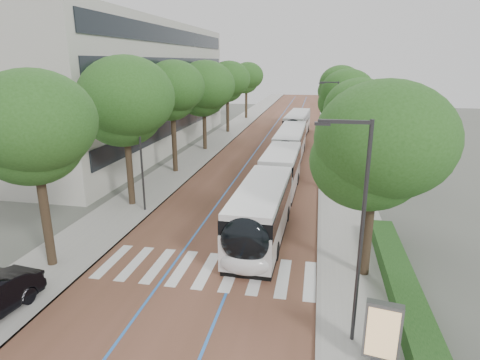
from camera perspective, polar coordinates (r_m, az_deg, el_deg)
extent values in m
plane|color=#51544C|center=(19.39, -6.17, -14.04)|extent=(160.00, 160.00, 0.00)
cube|color=brown|center=(56.99, 5.68, 6.53)|extent=(11.00, 140.00, 0.02)
cube|color=gray|center=(58.14, -1.74, 6.85)|extent=(4.00, 140.00, 0.12)
cube|color=gray|center=(56.80, 13.28, 6.18)|extent=(4.00, 140.00, 0.12)
cube|color=gray|center=(57.76, 0.11, 6.79)|extent=(0.20, 140.00, 0.14)
cube|color=gray|center=(56.75, 11.35, 6.29)|extent=(0.20, 140.00, 0.14)
cube|color=silver|center=(21.93, -17.69, -10.88)|extent=(0.55, 3.60, 0.01)
cube|color=silver|center=(21.39, -14.69, -11.35)|extent=(0.55, 3.60, 0.01)
cube|color=silver|center=(20.91, -11.52, -11.80)|extent=(0.55, 3.60, 0.01)
cube|color=silver|center=(20.50, -8.21, -12.23)|extent=(0.55, 3.60, 0.01)
cube|color=silver|center=(20.16, -4.77, -12.64)|extent=(0.55, 3.60, 0.01)
cube|color=silver|center=(19.89, -1.21, -13.02)|extent=(0.55, 3.60, 0.01)
cube|color=silver|center=(19.69, 2.45, -13.35)|extent=(0.55, 3.60, 0.01)
cube|color=silver|center=(19.58, 6.17, -13.63)|extent=(0.55, 3.60, 0.01)
cube|color=silver|center=(19.54, 9.93, -13.87)|extent=(0.55, 3.60, 0.01)
cube|color=blue|center=(57.16, 4.08, 6.61)|extent=(0.12, 126.00, 0.01)
cube|color=blue|center=(56.87, 7.30, 6.47)|extent=(0.12, 126.00, 0.01)
cube|color=#AAA89D|center=(50.43, -18.75, 12.47)|extent=(18.00, 40.00, 14.00)
cube|color=black|center=(47.09, -8.56, 8.01)|extent=(0.12, 38.00, 1.60)
cube|color=black|center=(46.73, -8.73, 11.89)|extent=(0.12, 38.00, 1.60)
cube|color=black|center=(46.59, -8.91, 15.81)|extent=(0.12, 38.00, 1.60)
cube|color=black|center=(46.66, -9.08, 19.49)|extent=(0.12, 38.00, 1.60)
cube|color=#153C14|center=(18.85, 22.25, -14.44)|extent=(1.20, 14.00, 0.80)
cylinder|color=#2E2E30|center=(14.21, 16.86, -7.94)|extent=(0.14, 0.14, 8.00)
cube|color=#2E2E30|center=(13.06, 14.76, 8.02)|extent=(1.70, 0.12, 0.12)
cube|color=#2E2E30|center=(13.04, 11.65, 7.85)|extent=(0.50, 0.20, 0.10)
cylinder|color=#2E2E30|center=(38.37, 13.45, 7.52)|extent=(0.14, 0.14, 8.00)
cube|color=#2E2E30|center=(37.96, 12.61, 13.41)|extent=(1.70, 0.12, 0.12)
cube|color=#2E2E30|center=(37.95, 11.52, 13.35)|extent=(0.50, 0.20, 0.10)
cylinder|color=#2E2E30|center=(27.03, -13.91, 3.84)|extent=(0.14, 0.14, 8.00)
cylinder|color=black|center=(21.65, -25.82, -5.36)|extent=(0.44, 0.44, 4.75)
ellipsoid|color=#224D19|center=(20.56, -27.31, 5.90)|extent=(5.42, 5.42, 4.61)
cylinder|color=black|center=(28.88, -15.40, 1.19)|extent=(0.44, 0.44, 4.97)
ellipsoid|color=#224D19|center=(28.07, -16.11, 10.11)|extent=(6.29, 6.29, 5.34)
cylinder|color=black|center=(36.91, -9.31, 4.91)|extent=(0.44, 0.44, 5.06)
ellipsoid|color=#224D19|center=(36.29, -9.66, 12.04)|extent=(5.30, 5.30, 4.51)
cylinder|color=black|center=(46.30, -5.05, 7.18)|extent=(0.44, 0.44, 4.72)
ellipsoid|color=#224D19|center=(45.80, -5.19, 12.48)|extent=(6.48, 6.48, 5.51)
cylinder|color=black|center=(57.79, -1.76, 9.17)|extent=(0.44, 0.44, 4.87)
ellipsoid|color=#224D19|center=(57.39, -1.80, 13.55)|extent=(5.85, 5.85, 4.97)
cylinder|color=black|center=(72.40, 0.89, 10.66)|extent=(0.44, 0.44, 4.85)
ellipsoid|color=#224D19|center=(72.08, 0.91, 14.15)|extent=(5.43, 5.43, 4.62)
cylinder|color=black|center=(19.65, 17.68, -7.34)|extent=(0.44, 0.44, 4.29)
ellipsoid|color=#224D19|center=(18.48, 18.72, 3.80)|extent=(5.99, 5.99, 5.09)
cylinder|color=black|center=(30.98, 15.36, 1.55)|extent=(0.44, 0.44, 4.28)
ellipsoid|color=#224D19|center=(30.25, 15.93, 8.68)|extent=(5.03, 5.03, 4.27)
cylinder|color=black|center=(44.64, 14.19, 6.16)|extent=(0.44, 0.44, 4.37)
ellipsoid|color=#224D19|center=(44.13, 14.55, 11.24)|extent=(5.61, 5.61, 4.77)
cylinder|color=black|center=(60.44, 13.49, 8.84)|extent=(0.44, 0.44, 4.43)
ellipsoid|color=#224D19|center=(60.06, 13.75, 12.65)|extent=(5.91, 5.91, 5.02)
cylinder|color=black|center=(27.43, 4.80, -0.61)|extent=(2.32, 0.95, 2.30)
cube|color=silver|center=(22.81, 3.03, -5.56)|extent=(2.72, 9.42, 1.82)
cube|color=black|center=(22.41, 3.08, -2.86)|extent=(2.75, 9.23, 0.97)
cube|color=silver|center=(22.21, 3.10, -1.30)|extent=(2.66, 9.23, 0.31)
cube|color=black|center=(23.24, 2.99, -8.04)|extent=(2.66, 9.04, 0.35)
cube|color=silver|center=(31.69, 5.83, 0.75)|extent=(2.68, 7.80, 1.82)
cube|color=black|center=(31.40, 5.89, 2.76)|extent=(2.72, 7.64, 0.97)
cube|color=silver|center=(31.26, 5.92, 3.90)|extent=(2.63, 7.64, 0.31)
cube|color=black|center=(32.00, 5.77, -1.12)|extent=(2.62, 7.49, 0.35)
ellipsoid|color=black|center=(18.43, 0.74, -8.61)|extent=(2.37, 1.15, 2.28)
ellipsoid|color=silver|center=(18.90, 0.70, -11.80)|extent=(2.37, 1.05, 1.14)
cylinder|color=black|center=(21.28, -1.06, -9.48)|extent=(0.32, 1.01, 1.00)
cylinder|color=black|center=(20.92, 5.07, -10.02)|extent=(0.32, 1.01, 1.00)
cylinder|color=black|center=(33.63, 4.21, 0.37)|extent=(0.32, 1.01, 1.00)
cylinder|color=black|center=(33.40, 8.05, 0.14)|extent=(0.32, 1.01, 1.00)
cylinder|color=black|center=(26.10, 1.66, -4.43)|extent=(0.32, 1.01, 1.00)
cylinder|color=black|center=(25.81, 6.62, -4.78)|extent=(0.32, 1.01, 1.00)
cube|color=silver|center=(41.81, 7.17, 4.57)|extent=(2.68, 12.04, 1.82)
cube|color=black|center=(41.59, 7.23, 6.11)|extent=(2.72, 11.80, 0.97)
cube|color=silver|center=(41.48, 7.26, 6.98)|extent=(2.63, 11.80, 0.31)
cube|color=black|center=(42.05, 7.12, 3.12)|extent=(2.63, 11.56, 0.35)
ellipsoid|color=black|center=(35.96, 6.40, 3.85)|extent=(2.37, 1.14, 2.28)
ellipsoid|color=silver|center=(36.17, 6.34, 2.07)|extent=(2.37, 1.04, 1.14)
cylinder|color=black|center=(38.60, 5.00, 2.47)|extent=(0.32, 1.00, 1.00)
cylinder|color=black|center=(38.40, 8.34, 2.29)|extent=(0.32, 1.00, 1.00)
cylinder|color=black|center=(45.77, 6.14, 4.67)|extent=(0.32, 1.00, 1.00)
cylinder|color=black|center=(45.61, 8.97, 4.52)|extent=(0.32, 1.00, 1.00)
cube|color=silver|center=(55.24, 8.13, 7.44)|extent=(3.06, 12.10, 1.82)
cube|color=black|center=(55.07, 8.18, 8.61)|extent=(3.09, 11.87, 0.97)
cube|color=silver|center=(54.99, 8.21, 9.27)|extent=(3.00, 11.86, 0.31)
cube|color=black|center=(55.42, 8.09, 6.33)|extent=(2.99, 11.62, 0.35)
ellipsoid|color=black|center=(49.37, 7.46, 7.27)|extent=(2.40, 1.21, 2.28)
ellipsoid|color=silver|center=(49.52, 7.41, 5.96)|extent=(2.39, 1.11, 1.14)
cylinder|color=black|center=(51.96, 6.44, 6.08)|extent=(0.35, 1.01, 1.00)
cylinder|color=black|center=(51.73, 8.94, 5.94)|extent=(0.35, 1.01, 1.00)
cylinder|color=black|center=(59.20, 7.39, 7.33)|extent=(0.35, 1.01, 1.00)
cylinder|color=black|center=(59.00, 9.58, 7.20)|extent=(0.35, 1.01, 1.00)
cube|color=#59595B|center=(14.53, 19.60, -19.59)|extent=(1.19, 0.51, 2.04)
cube|color=tan|center=(14.39, 19.57, -19.97)|extent=(0.96, 0.19, 1.77)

